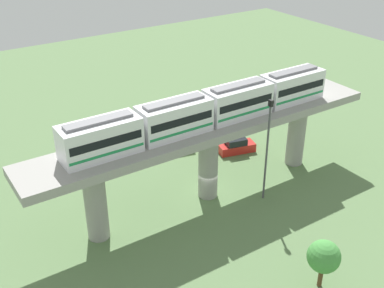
{
  "coord_description": "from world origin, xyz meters",
  "views": [
    {
      "loc": [
        -32.53,
        23.26,
        27.23
      ],
      "look_at": [
        2.5,
        0.22,
        4.71
      ],
      "focal_mm": 45.15,
      "sensor_mm": 36.0,
      "label": 1
    }
  ],
  "objects_px": {
    "parked_car_yellow": "(183,142)",
    "tree_mid_lot": "(251,93)",
    "parked_car_red": "(236,146)",
    "parked_car_white": "(106,158)",
    "tree_near_viaduct": "(324,257)",
    "signal_post": "(267,147)",
    "train": "(207,109)"
  },
  "relations": [
    {
      "from": "parked_car_white",
      "to": "parked_car_yellow",
      "type": "xyz_separation_m",
      "value": [
        -1.49,
        -9.09,
        0.0
      ]
    },
    {
      "from": "parked_car_white",
      "to": "tree_mid_lot",
      "type": "height_order",
      "value": "tree_mid_lot"
    },
    {
      "from": "tree_near_viaduct",
      "to": "parked_car_white",
      "type": "bearing_deg",
      "value": 12.83
    },
    {
      "from": "parked_car_red",
      "to": "tree_mid_lot",
      "type": "bearing_deg",
      "value": -34.54
    },
    {
      "from": "parked_car_yellow",
      "to": "tree_mid_lot",
      "type": "height_order",
      "value": "tree_mid_lot"
    },
    {
      "from": "signal_post",
      "to": "parked_car_red",
      "type": "bearing_deg",
      "value": -21.8
    },
    {
      "from": "parked_car_yellow",
      "to": "tree_near_viaduct",
      "type": "bearing_deg",
      "value": -175.51
    },
    {
      "from": "parked_car_red",
      "to": "train",
      "type": "bearing_deg",
      "value": 138.22
    },
    {
      "from": "train",
      "to": "tree_mid_lot",
      "type": "height_order",
      "value": "train"
    },
    {
      "from": "parked_car_red",
      "to": "tree_near_viaduct",
      "type": "relative_size",
      "value": 1.09
    },
    {
      "from": "tree_mid_lot",
      "to": "signal_post",
      "type": "height_order",
      "value": "signal_post"
    },
    {
      "from": "parked_car_red",
      "to": "tree_near_viaduct",
      "type": "distance_m",
      "value": 21.88
    },
    {
      "from": "tree_near_viaduct",
      "to": "parked_car_yellow",
      "type": "bearing_deg",
      "value": -7.35
    },
    {
      "from": "tree_near_viaduct",
      "to": "tree_mid_lot",
      "type": "bearing_deg",
      "value": -29.54
    },
    {
      "from": "tree_mid_lot",
      "to": "train",
      "type": "bearing_deg",
      "value": 127.98
    },
    {
      "from": "parked_car_red",
      "to": "tree_mid_lot",
      "type": "xyz_separation_m",
      "value": [
        6.75,
        -7.62,
        2.56
      ]
    },
    {
      "from": "train",
      "to": "parked_car_red",
      "type": "distance_m",
      "value": 13.05
    },
    {
      "from": "parked_car_yellow",
      "to": "tree_near_viaduct",
      "type": "height_order",
      "value": "tree_near_viaduct"
    },
    {
      "from": "train",
      "to": "parked_car_yellow",
      "type": "xyz_separation_m",
      "value": [
        9.7,
        -3.51,
        -8.64
      ]
    },
    {
      "from": "parked_car_white",
      "to": "train",
      "type": "bearing_deg",
      "value": -139.37
    },
    {
      "from": "tree_near_viaduct",
      "to": "tree_mid_lot",
      "type": "xyz_separation_m",
      "value": [
        27.1,
        -15.36,
        0.45
      ]
    },
    {
      "from": "tree_mid_lot",
      "to": "signal_post",
      "type": "bearing_deg",
      "value": 144.47
    },
    {
      "from": "parked_car_red",
      "to": "parked_car_white",
      "type": "bearing_deg",
      "value": 81.36
    },
    {
      "from": "train",
      "to": "parked_car_white",
      "type": "bearing_deg",
      "value": 26.52
    },
    {
      "from": "train",
      "to": "signal_post",
      "type": "relative_size",
      "value": 2.63
    },
    {
      "from": "parked_car_white",
      "to": "parked_car_yellow",
      "type": "height_order",
      "value": "same"
    },
    {
      "from": "parked_car_red",
      "to": "parked_car_white",
      "type": "xyz_separation_m",
      "value": [
        5.68,
        13.67,
        0.0
      ]
    },
    {
      "from": "parked_car_yellow",
      "to": "signal_post",
      "type": "xyz_separation_m",
      "value": [
        -13.1,
        -1.01,
        5.01
      ]
    },
    {
      "from": "tree_mid_lot",
      "to": "parked_car_white",
      "type": "bearing_deg",
      "value": 92.87
    },
    {
      "from": "tree_mid_lot",
      "to": "signal_post",
      "type": "xyz_separation_m",
      "value": [
        -15.66,
        11.18,
        2.44
      ]
    },
    {
      "from": "parked_car_red",
      "to": "signal_post",
      "type": "distance_m",
      "value": 10.83
    },
    {
      "from": "parked_car_red",
      "to": "tree_near_viaduct",
      "type": "height_order",
      "value": "tree_near_viaduct"
    }
  ]
}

